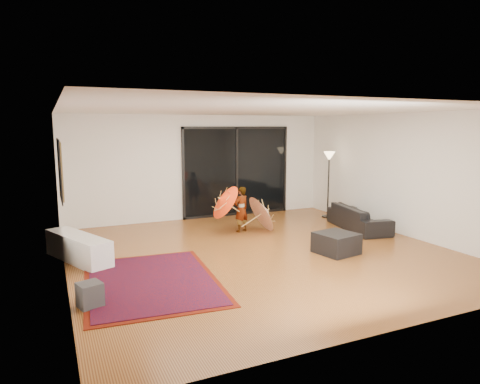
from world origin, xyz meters
TOP-DOWN VIEW (x-y plane):
  - floor at (0.00, 0.00)m, footprint 7.00×7.00m
  - ceiling at (0.00, 0.00)m, footprint 7.00×7.00m
  - wall_back at (0.00, 3.50)m, footprint 7.00×0.00m
  - wall_front at (0.00, -3.50)m, footprint 7.00×0.00m
  - wall_left at (-3.50, 0.00)m, footprint 0.00×7.00m
  - wall_right at (3.50, 0.00)m, footprint 0.00×7.00m
  - sliding_door at (1.00, 3.47)m, footprint 3.06×0.07m
  - painting at (-3.46, 1.00)m, footprint 0.04×1.28m
  - media_console at (-3.25, 0.90)m, footprint 1.06×1.74m
  - speaker at (-3.25, -1.30)m, footprint 0.37×0.37m
  - persian_rug at (-2.29, -0.70)m, footprint 2.21×2.93m
  - sofa at (2.95, 0.75)m, footprint 1.07×1.98m
  - ottoman at (1.28, -0.63)m, footprint 0.80×0.80m
  - floor_lamp at (3.10, 2.19)m, footprint 0.30×0.30m
  - child at (0.33, 1.67)m, footprint 0.44×0.36m
  - parasol_orange at (-0.22, 1.62)m, footprint 0.62×0.84m
  - parasol_white at (0.93, 1.52)m, footprint 0.58×0.91m

SIDE VIEW (x-z plane):
  - floor at x=0.00m, z-range 0.00..0.00m
  - persian_rug at x=-2.29m, z-range 0.00..0.02m
  - speaker at x=-3.25m, z-range 0.00..0.33m
  - ottoman at x=1.28m, z-range 0.00..0.39m
  - media_console at x=-3.25m, z-range 0.00..0.47m
  - sofa at x=2.95m, z-range 0.00..0.55m
  - parasol_white at x=0.93m, z-range 0.03..0.98m
  - child at x=0.33m, z-range 0.00..1.05m
  - parasol_orange at x=-0.22m, z-range 0.29..1.17m
  - sliding_door at x=1.00m, z-range 0.00..2.40m
  - wall_back at x=0.00m, z-range -2.15..4.85m
  - wall_front at x=0.00m, z-range -2.15..4.85m
  - wall_left at x=-3.50m, z-range -2.15..4.85m
  - wall_right at x=3.50m, z-range -2.15..4.85m
  - floor_lamp at x=3.10m, z-range 0.51..2.26m
  - painting at x=-3.46m, z-range 1.11..2.19m
  - ceiling at x=0.00m, z-range 2.70..2.70m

